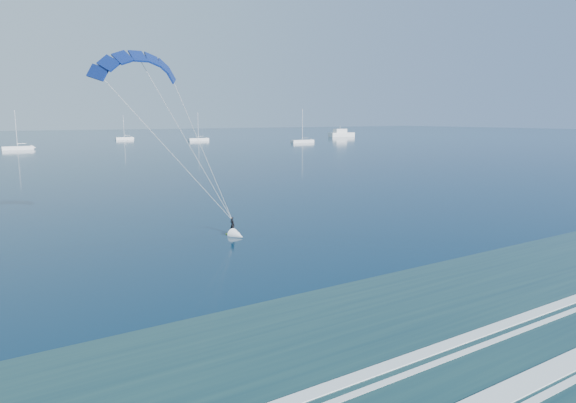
# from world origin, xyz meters

# --- Properties ---
(kitesurfer_rig) EXTENTS (14.29, 6.80, 15.94)m
(kitesurfer_rig) POSITION_xyz_m (-6.27, 32.96, 8.07)
(kitesurfer_rig) COLOR #7CBE16
(kitesurfer_rig) RESTS_ON ground
(motor_yacht) EXTENTS (15.22, 4.06, 6.26)m
(motor_yacht) POSITION_xyz_m (154.51, 212.11, 1.66)
(motor_yacht) COLOR white
(motor_yacht) RESTS_ON ground
(sailboat_3) EXTENTS (9.17, 2.40, 12.66)m
(sailboat_3) POSITION_xyz_m (-4.13, 181.40, 0.69)
(sailboat_3) COLOR white
(sailboat_3) RESTS_ON ground
(sailboat_4) EXTENTS (8.12, 2.40, 11.12)m
(sailboat_4) POSITION_xyz_m (46.22, 239.14, 0.68)
(sailboat_4) COLOR white
(sailboat_4) RESTS_ON ground
(sailboat_5) EXTENTS (9.28, 2.40, 12.59)m
(sailboat_5) POSITION_xyz_m (70.78, 209.66, 0.69)
(sailboat_5) COLOR white
(sailboat_5) RESTS_ON ground
(sailboat_6) EXTENTS (10.37, 2.40, 13.83)m
(sailboat_6) POSITION_xyz_m (99.51, 169.60, 0.70)
(sailboat_6) COLOR white
(sailboat_6) RESTS_ON ground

